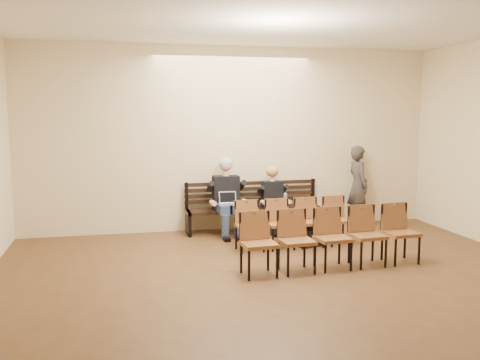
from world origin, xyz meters
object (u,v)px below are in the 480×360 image
(seated_man, at_px, (227,196))
(bench, at_px, (254,220))
(bag, at_px, (308,237))
(laptop, at_px, (229,206))
(seated_woman, at_px, (274,203))
(chair_row_front, at_px, (295,223))
(passerby, at_px, (358,180))
(chair_row_back, at_px, (333,239))
(water_bottle, at_px, (285,205))

(seated_man, bearing_deg, bench, 12.30)
(seated_man, height_order, bag, seated_man)
(seated_man, distance_m, laptop, 0.29)
(laptop, relative_size, bag, 0.77)
(bench, xyz_separation_m, bag, (0.63, -1.29, -0.07))
(bench, distance_m, seated_woman, 0.50)
(bench, relative_size, seated_man, 1.80)
(bench, xyz_separation_m, seated_woman, (0.35, -0.12, 0.33))
(bag, height_order, chair_row_front, chair_row_front)
(bag, xyz_separation_m, passerby, (1.55, 1.39, 0.77))
(passerby, relative_size, chair_row_back, 0.67)
(bench, relative_size, water_bottle, 12.12)
(seated_woman, bearing_deg, laptop, -165.32)
(laptop, distance_m, bag, 1.57)
(bag, height_order, passerby, passerby)
(seated_man, distance_m, water_bottle, 1.09)
(bag, distance_m, chair_row_back, 1.36)
(passerby, bearing_deg, bag, 130.01)
(bench, height_order, water_bottle, water_bottle)
(water_bottle, distance_m, chair_row_front, 0.96)
(seated_woman, height_order, laptop, seated_woman)
(seated_man, relative_size, chair_row_back, 0.53)
(water_bottle, distance_m, bag, 1.00)
(bench, distance_m, chair_row_back, 2.67)
(bag, bearing_deg, seated_man, 135.06)
(seated_man, height_order, seated_woman, seated_man)
(passerby, height_order, chair_row_back, passerby)
(laptop, height_order, bag, laptop)
(seated_man, distance_m, chair_row_front, 1.55)
(water_bottle, distance_m, passerby, 1.79)
(seated_woman, distance_m, passerby, 1.87)
(bench, relative_size, chair_row_back, 0.95)
(seated_man, height_order, chair_row_back, seated_man)
(bench, distance_m, chair_row_front, 1.40)
(chair_row_back, bearing_deg, passerby, 54.42)
(bench, bearing_deg, laptop, -147.33)
(laptop, distance_m, passerby, 2.80)
(bench, bearing_deg, passerby, 2.63)
(seated_man, height_order, water_bottle, seated_man)
(water_bottle, bearing_deg, laptop, 178.13)
(laptop, bearing_deg, bag, -47.78)
(bench, relative_size, passerby, 1.42)
(seated_woman, distance_m, water_bottle, 0.31)
(passerby, distance_m, chair_row_front, 2.37)
(seated_man, bearing_deg, water_bottle, -14.66)
(water_bottle, bearing_deg, bench, 141.57)
(seated_woman, bearing_deg, chair_row_back, -86.42)
(bench, xyz_separation_m, passerby, (2.18, 0.10, 0.69))
(laptop, relative_size, chair_row_back, 0.12)
(bench, distance_m, seated_man, 0.75)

